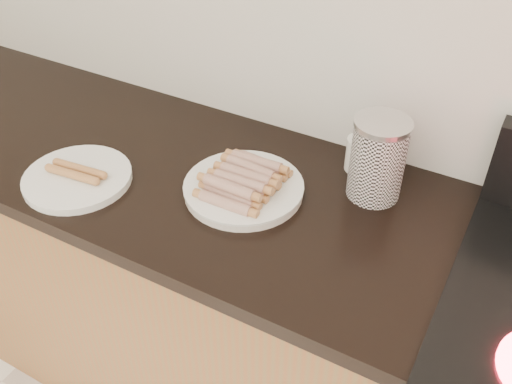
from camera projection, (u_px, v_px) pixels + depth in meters
The scene contains 8 objects.
cabinet_base at pixel (90, 249), 1.90m from camera, with size 2.20×0.59×0.86m, color brown.
counter_slab at pixel (61, 135), 1.61m from camera, with size 2.20×0.62×0.04m, color black.
main_plate at pixel (244, 190), 1.37m from camera, with size 0.29×0.29×0.02m, color white.
side_plate at pixel (78, 178), 1.41m from camera, with size 0.27×0.27×0.02m, color silver.
hotdog_pile at pixel (243, 179), 1.35m from camera, with size 0.13×0.21×0.05m.
plain_sausages at pixel (76, 172), 1.40m from camera, with size 0.14×0.06×0.02m.
canister at pixel (378, 159), 1.31m from camera, with size 0.13×0.13×0.20m.
mug at pixel (360, 154), 1.43m from camera, with size 0.07×0.07×0.09m, color silver.
Camera 1 is at (0.44, 0.77, 1.76)m, focal length 40.00 mm.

